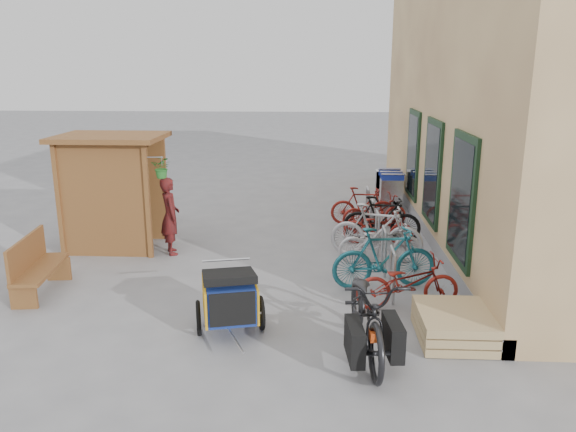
{
  "coord_description": "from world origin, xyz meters",
  "views": [
    {
      "loc": [
        1.03,
        -8.78,
        3.74
      ],
      "look_at": [
        0.5,
        1.5,
        1.0
      ],
      "focal_mm": 35.0,
      "sensor_mm": 36.0,
      "label": 1
    }
  ],
  "objects_px": {
    "bike_2": "(380,242)",
    "pallet_stack": "(454,325)",
    "bike_6": "(374,212)",
    "bike_7": "(363,206)",
    "shopping_carts": "(388,184)",
    "bike_1": "(384,258)",
    "bench": "(36,265)",
    "child_trailer": "(230,296)",
    "bike_5": "(382,219)",
    "person_kiosk": "(170,216)",
    "kiosk": "(109,176)",
    "bike_0": "(408,283)",
    "cargo_bike": "(368,312)",
    "bike_3": "(376,232)",
    "bike_4": "(378,227)"
  },
  "relations": [
    {
      "from": "shopping_carts",
      "to": "bike_6",
      "type": "relative_size",
      "value": 1.05
    },
    {
      "from": "child_trailer",
      "to": "bike_6",
      "type": "xyz_separation_m",
      "value": [
        2.61,
        5.48,
        -0.12
      ]
    },
    {
      "from": "bike_6",
      "to": "bike_7",
      "type": "xyz_separation_m",
      "value": [
        -0.24,
        0.36,
        0.05
      ]
    },
    {
      "from": "pallet_stack",
      "to": "bike_5",
      "type": "bearing_deg",
      "value": 96.49
    },
    {
      "from": "child_trailer",
      "to": "person_kiosk",
      "type": "relative_size",
      "value": 1.06
    },
    {
      "from": "bike_0",
      "to": "bike_5",
      "type": "bearing_deg",
      "value": -7.91
    },
    {
      "from": "kiosk",
      "to": "shopping_carts",
      "type": "xyz_separation_m",
      "value": [
        6.28,
        3.88,
        -0.92
      ]
    },
    {
      "from": "pallet_stack",
      "to": "cargo_bike",
      "type": "relative_size",
      "value": 0.51
    },
    {
      "from": "bike_1",
      "to": "bike_7",
      "type": "relative_size",
      "value": 1.17
    },
    {
      "from": "pallet_stack",
      "to": "shopping_carts",
      "type": "bearing_deg",
      "value": 90.0
    },
    {
      "from": "shopping_carts",
      "to": "bike_0",
      "type": "height_order",
      "value": "shopping_carts"
    },
    {
      "from": "kiosk",
      "to": "shopping_carts",
      "type": "distance_m",
      "value": 7.44
    },
    {
      "from": "bike_0",
      "to": "bike_2",
      "type": "relative_size",
      "value": 1.02
    },
    {
      "from": "shopping_carts",
      "to": "bike_0",
      "type": "bearing_deg",
      "value": -94.29
    },
    {
      "from": "shopping_carts",
      "to": "bench",
      "type": "bearing_deg",
      "value": -136.02
    },
    {
      "from": "child_trailer",
      "to": "bike_6",
      "type": "relative_size",
      "value": 1.05
    },
    {
      "from": "bike_2",
      "to": "kiosk",
      "type": "bearing_deg",
      "value": 76.73
    },
    {
      "from": "bench",
      "to": "bike_1",
      "type": "xyz_separation_m",
      "value": [
        5.9,
        0.56,
        0.04
      ]
    },
    {
      "from": "pallet_stack",
      "to": "cargo_bike",
      "type": "height_order",
      "value": "cargo_bike"
    },
    {
      "from": "kiosk",
      "to": "bike_0",
      "type": "relative_size",
      "value": 1.5
    },
    {
      "from": "pallet_stack",
      "to": "cargo_bike",
      "type": "bearing_deg",
      "value": -159.43
    },
    {
      "from": "bike_2",
      "to": "bike_6",
      "type": "xyz_separation_m",
      "value": [
        0.13,
        2.4,
        -0.01
      ]
    },
    {
      "from": "person_kiosk",
      "to": "bike_2",
      "type": "distance_m",
      "value": 4.26
    },
    {
      "from": "bike_3",
      "to": "bike_5",
      "type": "bearing_deg",
      "value": 3.27
    },
    {
      "from": "shopping_carts",
      "to": "bike_6",
      "type": "xyz_separation_m",
      "value": [
        -0.59,
        -2.19,
        -0.21
      ]
    },
    {
      "from": "bike_1",
      "to": "bike_3",
      "type": "height_order",
      "value": "bike_3"
    },
    {
      "from": "cargo_bike",
      "to": "shopping_carts",
      "type": "bearing_deg",
      "value": 76.23
    },
    {
      "from": "bench",
      "to": "bike_0",
      "type": "bearing_deg",
      "value": -9.37
    },
    {
      "from": "bike_4",
      "to": "child_trailer",
      "type": "bearing_deg",
      "value": 157.16
    },
    {
      "from": "bike_4",
      "to": "bike_7",
      "type": "height_order",
      "value": "bike_7"
    },
    {
      "from": "bike_6",
      "to": "bench",
      "type": "bearing_deg",
      "value": 107.52
    },
    {
      "from": "bike_2",
      "to": "bike_7",
      "type": "xyz_separation_m",
      "value": [
        -0.12,
        2.76,
        0.04
      ]
    },
    {
      "from": "child_trailer",
      "to": "bike_1",
      "type": "relative_size",
      "value": 0.92
    },
    {
      "from": "bike_2",
      "to": "bike_5",
      "type": "height_order",
      "value": "bike_5"
    },
    {
      "from": "pallet_stack",
      "to": "bike_2",
      "type": "height_order",
      "value": "bike_2"
    },
    {
      "from": "bench",
      "to": "bike_2",
      "type": "distance_m",
      "value": 6.25
    },
    {
      "from": "bike_2",
      "to": "pallet_stack",
      "type": "bearing_deg",
      "value": -173.33
    },
    {
      "from": "person_kiosk",
      "to": "cargo_bike",
      "type": "bearing_deg",
      "value": -161.32
    },
    {
      "from": "cargo_bike",
      "to": "child_trailer",
      "type": "bearing_deg",
      "value": 158.86
    },
    {
      "from": "cargo_bike",
      "to": "bike_1",
      "type": "distance_m",
      "value": 2.39
    },
    {
      "from": "bike_0",
      "to": "bike_5",
      "type": "distance_m",
      "value": 3.58
    },
    {
      "from": "cargo_bike",
      "to": "person_kiosk",
      "type": "height_order",
      "value": "person_kiosk"
    },
    {
      "from": "pallet_stack",
      "to": "bike_6",
      "type": "xyz_separation_m",
      "value": [
        -0.59,
        5.56,
        0.21
      ]
    },
    {
      "from": "bench",
      "to": "pallet_stack",
      "type": "bearing_deg",
      "value": -17.64
    },
    {
      "from": "bike_5",
      "to": "bike_1",
      "type": "bearing_deg",
      "value": -178.09
    },
    {
      "from": "pallet_stack",
      "to": "bike_4",
      "type": "bearing_deg",
      "value": 98.13
    },
    {
      "from": "cargo_bike",
      "to": "bike_7",
      "type": "xyz_separation_m",
      "value": [
        0.43,
        6.39,
        -0.12
      ]
    },
    {
      "from": "bike_4",
      "to": "bike_7",
      "type": "relative_size",
      "value": 0.97
    },
    {
      "from": "child_trailer",
      "to": "bike_1",
      "type": "bearing_deg",
      "value": 22.68
    },
    {
      "from": "pallet_stack",
      "to": "bike_1",
      "type": "xyz_separation_m",
      "value": [
        -0.78,
        1.86,
        0.34
      ]
    }
  ]
}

